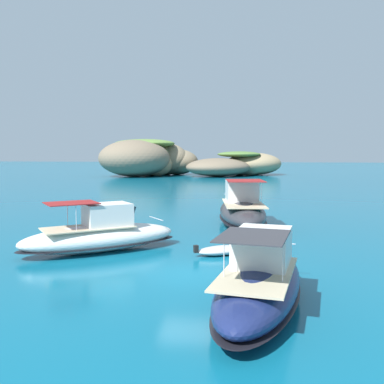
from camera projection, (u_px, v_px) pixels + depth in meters
The scene contains 7 objects.
ground_plane at pixel (190, 274), 17.96m from camera, with size 400.00×400.00×0.00m, color #0C5B7A.
islet_large at pixel (152, 158), 93.87m from camera, with size 23.70×28.69×7.77m.
islet_small at pixel (238, 165), 92.69m from camera, with size 24.98×24.10×5.18m.
motorboat_white at pixel (101, 235), 22.02m from camera, with size 8.01×6.92×2.57m.
motorboat_charcoal at pixel (242, 210), 30.03m from camera, with size 4.29×10.55×3.21m.
motorboat_navy at pixel (260, 281), 14.11m from camera, with size 3.93×8.69×2.63m.
dinghy_tender at pixel (222, 250), 21.30m from camera, with size 2.80×2.25×0.58m.
Camera 1 is at (2.48, -17.40, 5.03)m, focal length 40.60 mm.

